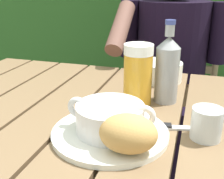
{
  "coord_description": "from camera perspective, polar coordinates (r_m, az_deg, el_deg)",
  "views": [
    {
      "loc": [
        0.22,
        -0.61,
        1.06
      ],
      "look_at": [
        0.03,
        0.02,
        0.81
      ],
      "focal_mm": 45.58,
      "sensor_mm": 36.0,
      "label": 1
    }
  ],
  "objects": [
    {
      "name": "dining_table",
      "position": [
        0.77,
        -2.44,
        -12.15
      ],
      "size": [
        1.19,
        0.88,
        0.74
      ],
      "color": "brown",
      "rests_on": "ground_plane"
    },
    {
      "name": "chair_near_diner",
      "position": [
        1.61,
        11.67,
        -1.73
      ],
      "size": [
        0.47,
        0.41,
        0.91
      ],
      "color": "olive",
      "rests_on": "ground_plane"
    },
    {
      "name": "person_eating",
      "position": [
        1.34,
        11.41,
        4.94
      ],
      "size": [
        0.48,
        0.47,
        1.19
      ],
      "color": "black",
      "rests_on": "ground_plane"
    },
    {
      "name": "serving_plate",
      "position": [
        0.64,
        -0.38,
        -8.65
      ],
      "size": [
        0.26,
        0.26,
        0.01
      ],
      "color": "white",
      "rests_on": "dining_table"
    },
    {
      "name": "soup_bowl",
      "position": [
        0.62,
        -0.39,
        -5.58
      ],
      "size": [
        0.2,
        0.15,
        0.07
      ],
      "color": "white",
      "rests_on": "serving_plate"
    },
    {
      "name": "bread_roll",
      "position": [
        0.55,
        3.29,
        -8.78
      ],
      "size": [
        0.12,
        0.1,
        0.08
      ],
      "color": "tan",
      "rests_on": "serving_plate"
    },
    {
      "name": "beer_glass",
      "position": [
        0.78,
        5.21,
        3.02
      ],
      "size": [
        0.08,
        0.08,
        0.17
      ],
      "color": "orange",
      "rests_on": "dining_table"
    },
    {
      "name": "beer_bottle",
      "position": [
        0.8,
        11.01,
        4.15
      ],
      "size": [
        0.07,
        0.07,
        0.23
      ],
      "color": "#939496",
      "rests_on": "dining_table"
    },
    {
      "name": "water_glass_small",
      "position": [
        0.65,
        18.45,
        -6.5
      ],
      "size": [
        0.07,
        0.07,
        0.07
      ],
      "color": "silver",
      "rests_on": "dining_table"
    },
    {
      "name": "table_knife",
      "position": [
        0.68,
        11.61,
        -7.33
      ],
      "size": [
        0.15,
        0.05,
        0.01
      ],
      "color": "silver",
      "rests_on": "dining_table"
    },
    {
      "name": "diner_bowl",
      "position": [
        1.0,
        9.7,
        3.64
      ],
      "size": [
        0.15,
        0.15,
        0.06
      ],
      "color": "white",
      "rests_on": "dining_table"
    }
  ]
}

